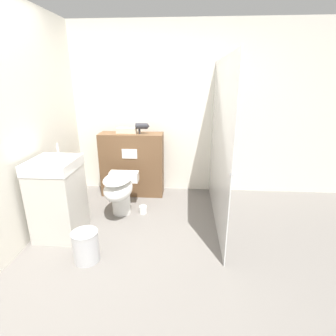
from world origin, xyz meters
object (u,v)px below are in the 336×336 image
toilet (120,190)px  sink_vanity (58,198)px  waste_bin (86,246)px  hair_drier (142,126)px

toilet → sink_vanity: (-0.57, -0.50, 0.10)m
toilet → waste_bin: size_ratio=2.14×
waste_bin → sink_vanity: bearing=135.5°
toilet → hair_drier: size_ratio=3.37×
toilet → sink_vanity: bearing=-138.9°
sink_vanity → hair_drier: hair_drier is taller
sink_vanity → hair_drier: 1.52m
sink_vanity → hair_drier: size_ratio=5.15×
hair_drier → waste_bin: bearing=-101.4°
hair_drier → waste_bin: 1.87m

